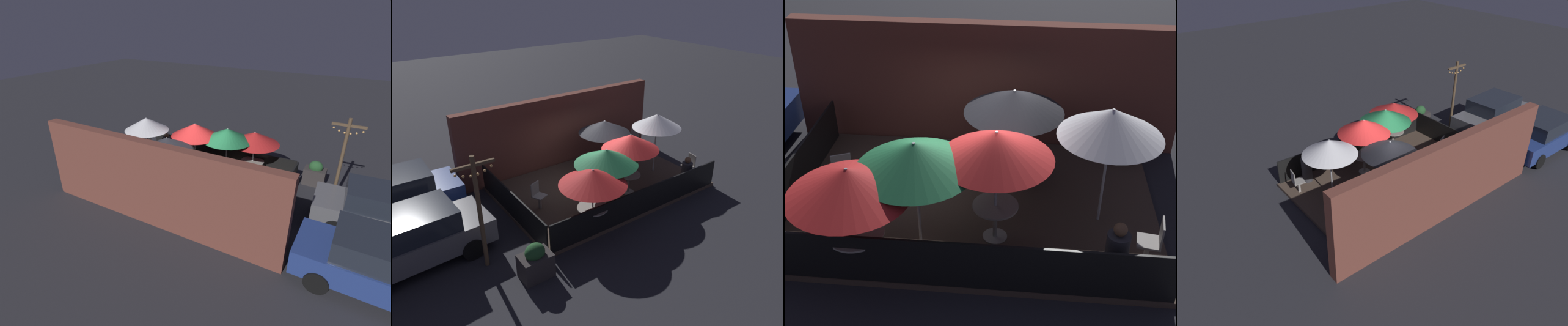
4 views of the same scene
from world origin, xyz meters
TOP-DOWN VIEW (x-y plane):
  - ground_plane at (0.00, 0.00)m, footprint 60.00×60.00m
  - patio_deck at (0.00, 0.00)m, footprint 7.28×4.85m
  - building_wall at (0.00, 2.66)m, footprint 8.88×0.36m
  - fence_front at (0.00, -2.38)m, footprint 7.08×0.05m
  - fence_side_left at (-3.60, 0.00)m, footprint 0.05×4.65m
  - patio_umbrella_0 at (-1.78, -2.00)m, footprint 2.08×2.08m
  - patio_umbrella_1 at (0.74, 0.70)m, footprint 1.99×1.99m
  - patio_umbrella_2 at (0.52, -1.05)m, footprint 2.00×2.00m
  - patio_umbrella_3 at (2.48, -0.34)m, footprint 1.89×1.89m
  - patio_umbrella_4 at (-0.82, -1.40)m, footprint 2.08×2.08m
  - dining_table_0 at (-1.78, -2.00)m, footprint 0.97×0.97m
  - dining_table_1 at (0.74, 0.70)m, footprint 0.75×0.75m
  - dining_table_2 at (0.52, -1.05)m, footprint 0.83×0.83m
  - patio_chair_0 at (3.27, 1.78)m, footprint 0.52×0.52m
  - patio_chair_1 at (-2.64, -0.06)m, footprint 0.53×0.53m
  - patio_chair_2 at (3.27, -1.48)m, footprint 0.46×0.46m
  - patron_0 at (2.59, -1.93)m, footprint 0.55×0.55m

SIDE VIEW (x-z plane):
  - ground_plane at x=0.00m, z-range 0.00..0.00m
  - patio_deck at x=0.00m, z-range 0.00..0.12m
  - fence_front at x=0.00m, z-range 0.12..1.07m
  - fence_side_left at x=-3.60m, z-range 0.12..1.07m
  - patio_chair_2 at x=3.27m, z-range 0.16..1.08m
  - patio_chair_0 at x=3.27m, z-range 0.16..1.09m
  - patio_chair_1 at x=-2.64m, z-range 0.16..1.09m
  - patron_0 at x=2.59m, z-range 0.05..1.23m
  - dining_table_1 at x=0.74m, z-range 0.32..1.03m
  - dining_table_0 at x=-1.78m, z-range 0.33..1.04m
  - dining_table_2 at x=0.52m, z-range 0.33..1.08m
  - building_wall at x=0.00m, z-range 0.00..2.97m
  - patio_umbrella_0 at x=-1.78m, z-range 0.88..2.88m
  - patio_umbrella_4 at x=-0.82m, z-range 0.96..3.13m
  - patio_umbrella_1 at x=0.74m, z-range 0.98..3.17m
  - patio_umbrella_2 at x=0.52m, z-range 0.98..3.24m
  - patio_umbrella_3 at x=2.48m, z-range 1.05..3.45m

